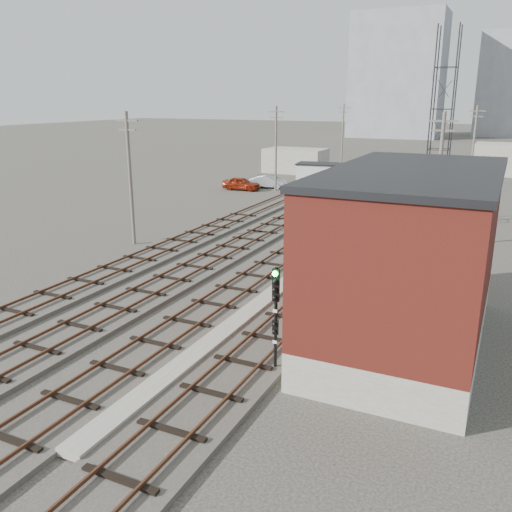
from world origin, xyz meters
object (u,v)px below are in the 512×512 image
Objects in this scene: car_red at (241,184)px; car_silver at (268,182)px; car_grey at (272,181)px; site_trailer at (328,177)px; switch_stand at (307,218)px; signal_mast at (276,312)px.

car_red reaches higher than car_silver.
car_red is 1.00× the size of car_silver.
car_silver reaches higher than car_grey.
car_red is at bearing -161.49° from site_trailer.
switch_stand reaches higher than car_red.
switch_stand is 0.18× the size of site_trailer.
switch_stand is 0.32× the size of car_silver.
car_red is at bearing 118.48° from signal_mast.
signal_mast is at bearing -164.02° from car_silver.
car_silver is at bearing -142.58° from car_grey.
signal_mast reaches higher than switch_stand.
switch_stand is (-7.19, 23.16, -1.77)m from signal_mast.
signal_mast is 0.56× the size of site_trailer.
signal_mast reaches higher than site_trailer.
car_silver is 1.77m from car_grey.
signal_mast is 0.97× the size of car_red.
signal_mast is 42.19m from site_trailer.
site_trailer is at bearing 124.24° from switch_stand.
site_trailer reaches higher than switch_stand.
switch_stand is 17.98m from site_trailer.
signal_mast reaches higher than car_red.
switch_stand is 18.26m from car_red.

